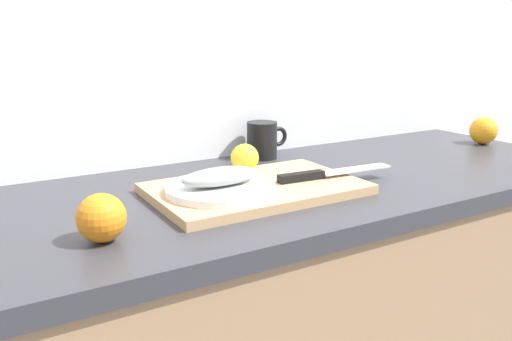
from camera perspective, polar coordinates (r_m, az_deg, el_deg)
back_wall at (r=1.37m, az=-9.58°, el=15.35°), size 3.20×0.05×2.50m
cutting_board at (r=1.11m, az=0.00°, el=-2.00°), size 0.44×0.28×0.02m
white_plate at (r=1.05m, az=-3.92°, el=-1.99°), size 0.22×0.22×0.01m
fish_fillet at (r=1.05m, az=-3.94°, el=-0.65°), size 0.17×0.07×0.04m
chef_knife at (r=1.16m, az=7.21°, el=-0.37°), size 0.29×0.05×0.02m
lemon_0 at (r=1.20m, az=-1.24°, el=1.40°), size 0.07×0.07×0.07m
coffee_mug_0 at (r=1.42m, az=0.75°, el=3.37°), size 0.12×0.08×0.10m
orange_0 at (r=0.88m, az=-16.60°, el=-5.00°), size 0.08×0.08×0.08m
orange_3 at (r=1.76m, az=23.68°, el=4.02°), size 0.08×0.08×0.08m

